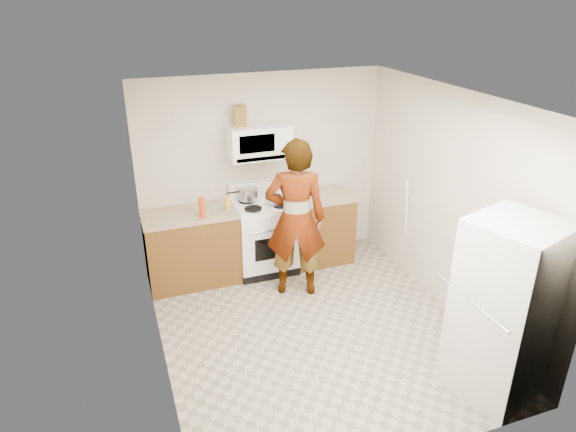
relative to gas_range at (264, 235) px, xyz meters
name	(u,v)px	position (x,y,z in m)	size (l,w,h in m)	color
floor	(314,329)	(0.10, -1.48, -0.49)	(3.60, 3.60, 0.00)	gray
back_wall	(263,171)	(0.10, 0.31, 0.76)	(3.20, 0.02, 2.50)	beige
right_wall	(451,205)	(1.69, -1.48, 0.76)	(0.02, 3.60, 2.50)	beige
cabinet_left	(192,249)	(-0.94, 0.01, -0.04)	(1.12, 0.62, 0.90)	brown
counter_left	(189,214)	(-0.94, 0.01, 0.43)	(1.14, 0.64, 0.04)	tan
cabinet_right	(319,228)	(0.78, 0.01, -0.04)	(0.80, 0.62, 0.90)	brown
counter_right	(320,196)	(0.78, 0.01, 0.43)	(0.82, 0.64, 0.04)	tan
gas_range	(264,235)	(0.00, 0.00, 0.00)	(0.76, 0.65, 1.13)	white
microwave	(259,142)	(0.00, 0.13, 1.21)	(0.76, 0.38, 0.40)	white
person	(296,219)	(0.18, -0.66, 0.48)	(0.70, 0.46, 1.93)	tan
fridge	(504,310)	(1.30, -2.85, 0.36)	(0.70, 0.70, 1.70)	silver
kettle	(312,186)	(0.72, 0.15, 0.53)	(0.13, 0.13, 0.16)	white
jug	(241,116)	(-0.21, 0.18, 1.53)	(0.14, 0.14, 0.24)	brown
saucepan	(248,194)	(-0.16, 0.15, 0.54)	(0.25, 0.25, 0.14)	#AFAEB3
tray	(276,202)	(0.15, -0.07, 0.47)	(0.25, 0.16, 0.05)	silver
bottle_spray	(202,208)	(-0.81, -0.17, 0.57)	(0.07, 0.07, 0.25)	#C53B0E
bottle_hot_sauce	(227,204)	(-0.48, -0.08, 0.54)	(0.06, 0.06, 0.18)	orange
bottle_green_cap	(203,210)	(-0.80, -0.14, 0.53)	(0.05, 0.05, 0.16)	#198D3F
pot_lid	(222,211)	(-0.55, -0.08, 0.46)	(0.26, 0.26, 0.01)	silver
broom	(406,225)	(1.69, -0.68, 0.17)	(0.03, 0.03, 1.32)	white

